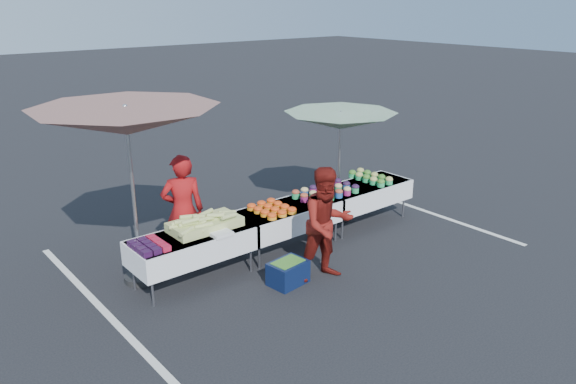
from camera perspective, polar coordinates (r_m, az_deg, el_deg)
ground at (r=9.51m, az=0.00°, el=-5.70°), size 80.00×80.00×0.00m
stripe_left at (r=8.10m, az=-18.15°, el=-11.44°), size 0.10×5.00×0.00m
stripe_right at (r=11.65m, az=12.26°, el=-1.37°), size 0.10×5.00×0.00m
table_left at (r=8.35m, az=-9.64°, el=-5.28°), size 1.86×0.81×0.75m
table_center at (r=9.28m, az=0.00°, el=-2.43°), size 1.86×0.81×0.75m
table_right at (r=10.45m, az=7.66°, el=-0.11°), size 1.86×0.81×0.75m
berry_punnets at (r=7.92m, az=-13.95°, el=-5.32°), size 0.40×0.54×0.08m
corn_pile at (r=8.39m, az=-8.50°, el=-3.19°), size 1.16×0.57×0.26m
plastic_bags at (r=8.17m, az=-6.83°, el=-4.21°), size 0.30×0.25×0.05m
carrot_bowls at (r=8.99m, az=-1.68°, el=-1.68°), size 0.55×0.69×0.11m
potato_cups at (r=9.72m, az=3.87°, el=0.10°), size 1.14×0.58×0.16m
bean_baskets at (r=10.60m, az=8.36°, el=1.51°), size 0.36×0.86×0.15m
vendor at (r=8.77m, az=-10.62°, el=-1.91°), size 0.77×0.65×1.79m
customer at (r=8.22m, az=3.98°, el=-3.29°), size 0.98×0.84×1.73m
umbrella_left at (r=7.97m, az=-16.10°, el=6.83°), size 3.30×3.30×2.65m
umbrella_right at (r=10.19m, az=5.34°, el=7.14°), size 2.05×2.05×2.09m
storage_bin at (r=8.31m, az=0.00°, el=-8.14°), size 0.59×0.46×0.36m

